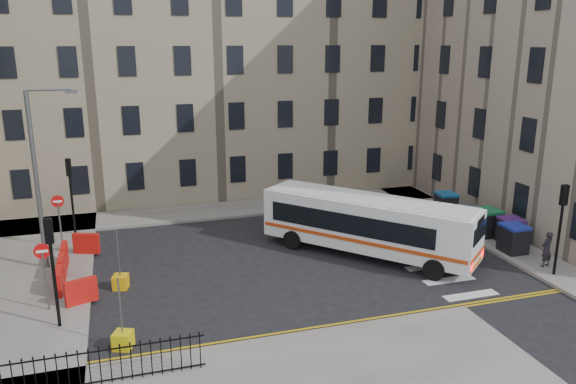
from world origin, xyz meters
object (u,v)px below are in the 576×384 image
wheelie_bin_c (487,222)px  pedestrian (547,249)px  bus (367,223)px  wheelie_bin_a (513,238)px  wheelie_bin_b (510,231)px  bollard_chevron (123,340)px  wheelie_bin_e (446,204)px  wheelie_bin_d (469,216)px  streetlamp (36,178)px  bollard_yellow (121,282)px

wheelie_bin_c → pedestrian: size_ratio=0.85×
bus → wheelie_bin_a: 7.21m
wheelie_bin_b → bollard_chevron: bearing=-160.9°
wheelie_bin_a → bollard_chevron: bearing=-168.1°
wheelie_bin_a → wheelie_bin_e: (0.11, 6.12, -0.00)m
wheelie_bin_d → wheelie_bin_e: (-0.11, 2.14, 0.08)m
wheelie_bin_a → wheelie_bin_c: 2.49m
streetlamp → pedestrian: bearing=-16.9°
wheelie_bin_b → bollard_yellow: wheelie_bin_b is taller
streetlamp → bollard_yellow: bearing=-43.3°
wheelie_bin_d → bollard_chevron: size_ratio=2.01×
bollard_yellow → wheelie_bin_b: bearing=-1.8°
bollard_yellow → wheelie_bin_c: bearing=2.5°
wheelie_bin_d → bollard_yellow: wheelie_bin_d is taller
wheelie_bin_e → bollard_yellow: (-18.55, -4.47, -0.54)m
wheelie_bin_a → pedestrian: bearing=-82.1°
wheelie_bin_d → wheelie_bin_b: bearing=-79.5°
bus → wheelie_bin_b: bus is taller
bollard_chevron → wheelie_bin_e: bearing=27.0°
wheelie_bin_e → wheelie_bin_b: bearing=-77.5°
wheelie_bin_d → pedestrian: bearing=-87.9°
bus → wheelie_bin_b: 7.63m
wheelie_bin_d → pedestrian: (-0.00, -5.96, 0.23)m
wheelie_bin_b → wheelie_bin_d: size_ratio=1.09×
streetlamp → wheelie_bin_b: bearing=-9.2°
streetlamp → bollard_yellow: (3.19, -3.01, -4.04)m
wheelie_bin_b → bollard_chevron: wheelie_bin_b is taller
wheelie_bin_b → wheelie_bin_c: 1.44m
pedestrian → bollard_chevron: size_ratio=2.79×
wheelie_bin_a → wheelie_bin_c: bearing=84.4°
streetlamp → wheelie_bin_d: 22.16m
wheelie_bin_d → pedestrian: 5.96m
bollard_chevron → wheelie_bin_c: bearing=17.2°
wheelie_bin_a → wheelie_bin_b: (0.65, 1.06, -0.03)m
bus → bollard_yellow: size_ratio=15.73×
wheelie_bin_a → wheelie_bin_d: (0.22, 3.98, -0.08)m
wheelie_bin_b → bollard_yellow: size_ratio=2.20×
pedestrian → bollard_chevron: pedestrian is taller
wheelie_bin_e → pedestrian: 8.10m
wheelie_bin_c → bollard_chevron: 19.66m
streetlamp → pedestrian: 23.08m
streetlamp → bus: (14.77, -2.60, -2.69)m
wheelie_bin_b → pedestrian: (-0.43, -3.04, 0.17)m
wheelie_bin_a → bollard_yellow: wheelie_bin_a is taller
bus → pedestrian: 8.18m
streetlamp → pedestrian: streetlamp is taller
bus → wheelie_bin_c: bearing=-38.1°
wheelie_bin_a → wheelie_bin_e: 6.12m
streetlamp → wheelie_bin_b: (22.29, -3.60, -3.52)m
wheelie_bin_e → bollard_chevron: size_ratio=2.28×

